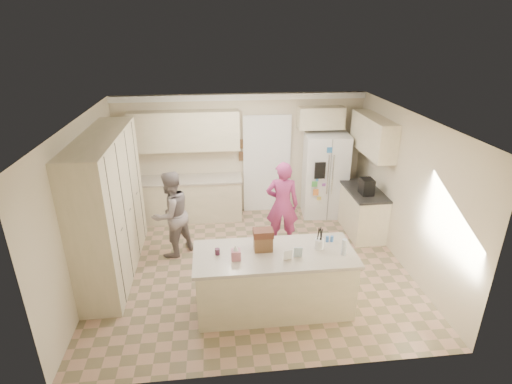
{
  "coord_description": "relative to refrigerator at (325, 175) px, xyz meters",
  "views": [
    {
      "loc": [
        -0.6,
        -5.87,
        3.9
      ],
      "look_at": [
        0.1,
        0.35,
        1.25
      ],
      "focal_mm": 28.0,
      "sensor_mm": 36.0,
      "label": 1
    }
  ],
  "objects": [
    {
      "name": "water_bottle",
      "position": [
        -0.61,
        -3.17,
        0.14
      ],
      "size": [
        0.07,
        0.07,
        0.24
      ],
      "primitive_type": "cylinder",
      "color": "silver",
      "rests_on": "island_top"
    },
    {
      "name": "fridge_seam",
      "position": [
        0.0,
        -0.35,
        0.0
      ],
      "size": [
        0.02,
        0.02,
        1.78
      ],
      "primitive_type": "cube",
      "color": "gray",
      "rests_on": "refrigerator"
    },
    {
      "name": "right_upper_cab",
      "position": [
        0.66,
        -0.72,
        1.05
      ],
      "size": [
        0.35,
        1.5,
        0.7
      ],
      "primitive_type": "cube",
      "color": "beige",
      "rests_on": "wall_right"
    },
    {
      "name": "greeting_card_a",
      "position": [
        -1.41,
        -3.22,
        0.11
      ],
      "size": [
        0.12,
        0.06,
        0.16
      ],
      "primitive_type": "cube",
      "rotation": [
        0.15,
        0.0,
        0.2
      ],
      "color": "white",
      "rests_on": "island_top"
    },
    {
      "name": "doorway_opening",
      "position": [
        -1.21,
        0.36,
        0.15
      ],
      "size": [
        0.9,
        0.06,
        2.1
      ],
      "primitive_type": "cube",
      "color": "black",
      "rests_on": "floor"
    },
    {
      "name": "crown_back",
      "position": [
        -1.76,
        0.34,
        1.63
      ],
      "size": [
        5.2,
        0.08,
        0.12
      ],
      "primitive_type": "cube",
      "color": "white",
      "rests_on": "wall_back"
    },
    {
      "name": "island_top",
      "position": [
        -1.56,
        -3.02,
        0.0
      ],
      "size": [
        2.28,
        0.96,
        0.05
      ],
      "primitive_type": "cube",
      "color": "#BDAF9E",
      "rests_on": "island_base"
    },
    {
      "name": "right_base_cab",
      "position": [
        0.54,
        -0.92,
        -0.46
      ],
      "size": [
        0.6,
        1.2,
        0.88
      ],
      "primitive_type": "cube",
      "color": "beige",
      "rests_on": "floor"
    },
    {
      "name": "tissue_box",
      "position": [
        -2.11,
        -3.12,
        0.1
      ],
      "size": [
        0.13,
        0.13,
        0.14
      ],
      "primitive_type": "cube",
      "color": "#C37283",
      "rests_on": "island_top"
    },
    {
      "name": "fridge_handle_l",
      "position": [
        -0.05,
        -0.37,
        0.15
      ],
      "size": [
        0.02,
        0.02,
        0.85
      ],
      "primitive_type": "cylinder",
      "color": "silver",
      "rests_on": "refrigerator"
    },
    {
      "name": "back_base_cab",
      "position": [
        -2.91,
        0.08,
        -0.46
      ],
      "size": [
        2.2,
        0.6,
        0.88
      ],
      "primitive_type": "cube",
      "color": "beige",
      "rests_on": "floor"
    },
    {
      "name": "wall_front",
      "position": [
        -1.76,
        -4.23,
        0.4
      ],
      "size": [
        5.2,
        0.02,
        2.6
      ],
      "primitive_type": "cube",
      "color": "beige",
      "rests_on": "ground"
    },
    {
      "name": "over_fridge_cab",
      "position": [
        -0.11,
        0.21,
        1.2
      ],
      "size": [
        0.95,
        0.35,
        0.45
      ],
      "primitive_type": "cube",
      "color": "beige",
      "rests_on": "wall_back"
    },
    {
      "name": "pantry_bank",
      "position": [
        -4.06,
        -1.72,
        0.28
      ],
      "size": [
        0.6,
        2.6,
        2.35
      ],
      "primitive_type": "cube",
      "color": "beige",
      "rests_on": "floor"
    },
    {
      "name": "dollhouse_roof",
      "position": [
        -1.71,
        -2.92,
        0.3
      ],
      "size": [
        0.28,
        0.2,
        0.1
      ],
      "primitive_type": "cube",
      "color": "#592D1E",
      "rests_on": "dollhouse_body"
    },
    {
      "name": "wall_left",
      "position": [
        -4.37,
        -1.92,
        0.4
      ],
      "size": [
        0.02,
        4.6,
        2.6
      ],
      "primitive_type": "cube",
      "color": "beige",
      "rests_on": "ground"
    },
    {
      "name": "back_upper_cab",
      "position": [
        -2.91,
        0.21,
        1.0
      ],
      "size": [
        2.2,
        0.35,
        0.8
      ],
      "primitive_type": "cube",
      "color": "beige",
      "rests_on": "wall_back"
    },
    {
      "name": "utensil_crock",
      "position": [
        -0.91,
        -2.97,
        0.1
      ],
      "size": [
        0.13,
        0.13,
        0.15
      ],
      "primitive_type": "cylinder",
      "color": "white",
      "rests_on": "island_top"
    },
    {
      "name": "shaker_pepper",
      "position": [
        -0.67,
        -2.8,
        0.07
      ],
      "size": [
        0.05,
        0.05,
        0.09
      ],
      "primitive_type": "cylinder",
      "color": "#3765AC",
      "rests_on": "island_top"
    },
    {
      "name": "fridge_dispenser",
      "position": [
        -0.22,
        -0.37,
        0.25
      ],
      "size": [
        0.22,
        0.03,
        0.35
      ],
      "primitive_type": "cube",
      "color": "black",
      "rests_on": "refrigerator"
    },
    {
      "name": "refrigerator",
      "position": [
        0.0,
        0.0,
        0.0
      ],
      "size": [
        0.96,
        0.78,
        1.8
      ],
      "primitive_type": "cube",
      "rotation": [
        0.0,
        0.0,
        -0.1
      ],
      "color": "white",
      "rests_on": "floor"
    },
    {
      "name": "greeting_card_b",
      "position": [
        -1.26,
        -3.17,
        0.11
      ],
      "size": [
        0.12,
        0.05,
        0.16
      ],
      "primitive_type": "cube",
      "rotation": [
        0.15,
        0.0,
        -0.1
      ],
      "color": "silver",
      "rests_on": "island_top"
    },
    {
      "name": "coffee_maker",
      "position": [
        0.49,
        -1.12,
        0.17
      ],
      "size": [
        0.22,
        0.28,
        0.3
      ],
      "primitive_type": "cube",
      "color": "black",
      "rests_on": "right_countertop"
    },
    {
      "name": "fridge_handle_r",
      "position": [
        0.05,
        -0.37,
        0.15
      ],
      "size": [
        0.02,
        0.02,
        0.85
      ],
      "primitive_type": "cylinder",
      "color": "silver",
      "rests_on": "refrigerator"
    },
    {
      "name": "teen_boy",
      "position": [
        -3.14,
        -1.33,
        -0.11
      ],
      "size": [
        0.97,
        0.96,
        1.58
      ],
      "primitive_type": "imported",
      "rotation": [
        0.0,
        0.0,
        3.89
      ],
      "color": "gray",
      "rests_on": "floor"
    },
    {
      "name": "back_countertop",
      "position": [
        -2.91,
        0.07,
        0.0
      ],
      "size": [
        2.24,
        0.63,
        0.04
      ],
      "primitive_type": "cube",
      "color": "#BDAF9E",
      "rests_on": "back_base_cab"
    },
    {
      "name": "dollhouse_body",
      "position": [
        -1.71,
        -2.92,
        0.14
      ],
      "size": [
        0.26,
        0.18,
        0.22
      ],
      "primitive_type": "cube",
      "color": "brown",
      "rests_on": "island_top"
    },
    {
      "name": "shaker_salt",
      "position": [
        -0.74,
        -2.8,
        0.07
      ],
      "size": [
        0.05,
        0.05,
        0.09
      ],
      "primitive_type": "cylinder",
      "color": "#3765AC",
      "rests_on": "island_top"
    },
    {
      "name": "teen_girl",
      "position": [
        -1.14,
        -1.22,
        -0.07
      ],
      "size": [
        0.66,
        0.48,
        1.65
      ],
      "primitive_type": "imported",
      "rotation": [
        0.0,
        0.0,
        2.99
      ],
      "color": "#AB306F",
      "rests_on": "floor"
    },
    {
      "name": "floor",
      "position": [
        -1.76,
        -1.92,
        -0.91
      ],
      "size": [
        5.2,
        4.6,
        0.02
      ],
      "primitive_type": "cube",
      "color": "tan",
      "rests_on": "ground"
    },
    {
      "name": "wall_right",
      "position": [
        0.85,
        -1.92,
        0.4
      ],
      "size": [
        0.02,
        4.6,
        2.6
      ],
      "primitive_type": "cube",
      "color": "beige",
      "rests_on": "ground"
    },
    {
      "name": "right_countertop",
      "position": [
        0.53,
        -0.92,
        0.0
      ],
      "size": [
        0.63,
        1.24,
        0.04
      ],
      "primitive_type": "cube",
      "color": "#2D2B28",
      "rests_on": "right_base_cab"
    },
    {
      "name": "jam_jar",
      "position": [
        -2.36,
        -2.97,
        0.07
      ],
      "size": [
        0.07,
        0.07,
        0.09
      ],
      "primitive_type": "cylinder",
      "color": "#59263F",
      "rests_on": "island_top"
    },
    {
      "name": "island_base",
      "position": [
        -1.56,
        -3.02,
        -0.46
      ],
      "size": [
        2.2,
        0.9,
        0.88
      ],
      "primitive_type": "cube",
      "color": "beige",
      "rests_on": "floor"
    },
    {
      "name": "wall_frame_upper",
      "position": [
        -1.74,
        0.35,
        0.65
      ],
      "size": [
        0.15,
        0.02,
        0.2
      ],
      "primitive_type": "cube",
      "color": "brown",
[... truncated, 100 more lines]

